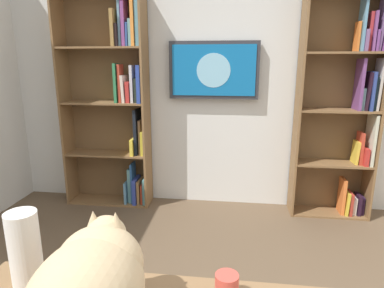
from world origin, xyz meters
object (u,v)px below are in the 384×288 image
at_px(bookshelf_left, 345,109).
at_px(cat, 91,287).
at_px(bookshelf_right, 116,101).
at_px(wall_mounted_tv, 214,70).
at_px(coffee_mug, 227,287).
at_px(paper_towel_roll, 25,248).

xyz_separation_m(bookshelf_left, cat, (1.45, 2.55, -0.17)).
xyz_separation_m(bookshelf_left, bookshelf_right, (2.29, 0.00, 0.05)).
distance_m(bookshelf_right, cat, 2.69).
distance_m(wall_mounted_tv, cat, 2.69).
bearing_deg(wall_mounted_tv, bookshelf_left, 176.41).
xyz_separation_m(bookshelf_right, coffee_mug, (-1.22, 2.34, -0.34)).
bearing_deg(paper_towel_roll, cat, 148.91).
bearing_deg(paper_towel_roll, coffee_mug, 179.70).
relative_size(paper_towel_roll, coffee_mug, 2.86).
relative_size(bookshelf_left, bookshelf_right, 0.97).
bearing_deg(wall_mounted_tv, cat, 86.26).
bearing_deg(bookshelf_right, paper_towel_roll, 102.05).
bearing_deg(cat, coffee_mug, -151.88).
height_order(wall_mounted_tv, coffee_mug, wall_mounted_tv).
bearing_deg(coffee_mug, wall_mounted_tv, -85.12).
height_order(bookshelf_right, coffee_mug, bookshelf_right).
bearing_deg(wall_mounted_tv, coffee_mug, 94.88).
height_order(bookshelf_left, wall_mounted_tv, bookshelf_left).
xyz_separation_m(wall_mounted_tv, paper_towel_roll, (0.51, 2.42, -0.57)).
bearing_deg(cat, bookshelf_left, -119.70).
height_order(wall_mounted_tv, cat, wall_mounted_tv).
distance_m(wall_mounted_tv, paper_towel_roll, 2.54).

